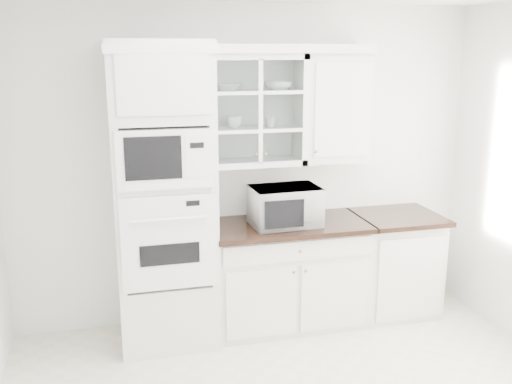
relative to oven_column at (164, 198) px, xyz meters
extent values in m
cube|color=white|center=(0.75, 0.32, 0.15)|extent=(4.00, 0.02, 2.70)
cube|color=silver|center=(0.00, 0.01, 0.00)|extent=(0.76, 0.65, 2.40)
cube|color=white|center=(0.00, -0.33, -0.26)|extent=(0.70, 0.03, 0.72)
cube|color=black|center=(0.00, -0.35, -0.34)|extent=(0.44, 0.01, 0.16)
cube|color=white|center=(0.00, -0.33, 0.37)|extent=(0.70, 0.03, 0.43)
cube|color=black|center=(-0.09, -0.35, 0.39)|extent=(0.40, 0.01, 0.31)
cube|color=silver|center=(1.03, 0.03, -0.76)|extent=(1.30, 0.60, 0.88)
cube|color=black|center=(1.03, 0.00, -0.30)|extent=(1.32, 0.67, 0.04)
cube|color=silver|center=(2.03, 0.03, -0.76)|extent=(0.70, 0.60, 0.88)
cube|color=black|center=(2.03, 0.00, -0.30)|extent=(0.72, 0.67, 0.04)
cube|color=silver|center=(0.78, 0.17, 0.65)|extent=(0.80, 0.33, 0.90)
cube|color=silver|center=(0.78, 0.17, 0.50)|extent=(0.74, 0.29, 0.02)
cube|color=silver|center=(0.78, 0.17, 0.80)|extent=(0.74, 0.29, 0.02)
cube|color=silver|center=(1.46, 0.17, 0.65)|extent=(0.55, 0.33, 0.90)
cube|color=white|center=(0.68, 0.14, 1.14)|extent=(2.14, 0.38, 0.07)
imported|color=white|center=(0.98, -0.02, -0.12)|extent=(0.57, 0.48, 0.32)
imported|color=white|center=(0.57, 0.19, 0.84)|extent=(0.26, 0.26, 0.05)
imported|color=white|center=(0.97, 0.15, 0.84)|extent=(0.24, 0.24, 0.07)
imported|color=white|center=(0.61, 0.17, 0.56)|extent=(0.14, 0.14, 0.10)
imported|color=white|center=(0.90, 0.16, 0.55)|extent=(0.12, 0.12, 0.09)
camera|label=1|loc=(-0.35, -4.34, 1.13)|focal=40.00mm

